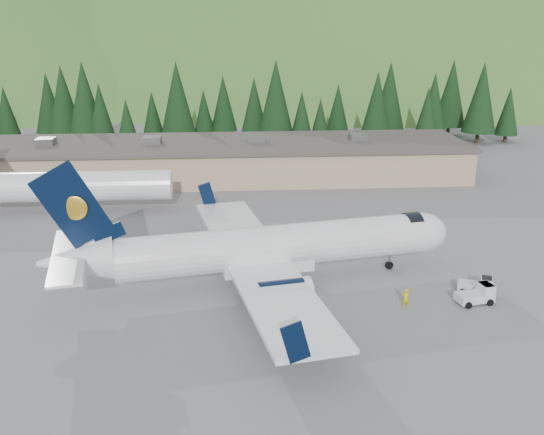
{
  "coord_description": "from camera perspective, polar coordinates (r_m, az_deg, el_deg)",
  "views": [
    {
      "loc": [
        -3.94,
        -49.15,
        22.15
      ],
      "look_at": [
        0.0,
        6.0,
        4.0
      ],
      "focal_mm": 40.0,
      "sensor_mm": 36.0,
      "label": 1
    }
  ],
  "objects": [
    {
      "name": "tree_line",
      "position": [
        111.18,
        -6.08,
        10.62
      ],
      "size": [
        113.18,
        18.19,
        14.27
      ],
      "color": "black",
      "rests_on": "ground"
    },
    {
      "name": "baggage_tug_b",
      "position": [
        54.47,
        18.8,
        -6.1
      ],
      "size": [
        3.09,
        2.45,
        1.48
      ],
      "rotation": [
        0.0,
        0.0,
        -0.39
      ],
      "color": "silver",
      "rests_on": "ground"
    },
    {
      "name": "ramp_worker",
      "position": [
        50.28,
        12.49,
        -7.41
      ],
      "size": [
        0.63,
        0.46,
        1.61
      ],
      "primitive_type": "imported",
      "rotation": [
        0.0,
        0.0,
        3.27
      ],
      "color": "#DABE03",
      "rests_on": "ground"
    },
    {
      "name": "terminal_building",
      "position": [
        89.31,
        -4.7,
        5.48
      ],
      "size": [
        71.0,
        17.0,
        6.1
      ],
      "color": "tan",
      "rests_on": "ground"
    },
    {
      "name": "hills",
      "position": [
        283.02,
        7.91,
        -3.78
      ],
      "size": [
        614.0,
        330.0,
        300.0
      ],
      "color": "#356627",
      "rests_on": "ground"
    },
    {
      "name": "second_airliner",
      "position": [
        76.53,
        -19.89,
        2.83
      ],
      "size": [
        27.5,
        11.0,
        10.05
      ],
      "color": "white",
      "rests_on": "ground"
    },
    {
      "name": "ground",
      "position": [
        54.05,
        0.46,
        -6.02
      ],
      "size": [
        600.0,
        600.0,
        0.0
      ],
      "primitive_type": "plane",
      "color": "slate"
    },
    {
      "name": "airliner",
      "position": [
        52.57,
        -0.65,
        -2.97
      ],
      "size": [
        35.98,
        33.97,
        11.98
      ],
      "rotation": [
        0.0,
        0.0,
        0.19
      ],
      "color": "white",
      "rests_on": "ground"
    },
    {
      "name": "baggage_tug_a",
      "position": [
        52.67,
        18.78,
        -6.88
      ],
      "size": [
        3.2,
        2.25,
        1.58
      ],
      "rotation": [
        0.0,
        0.0,
        0.19
      ],
      "color": "silver",
      "rests_on": "ground"
    }
  ]
}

